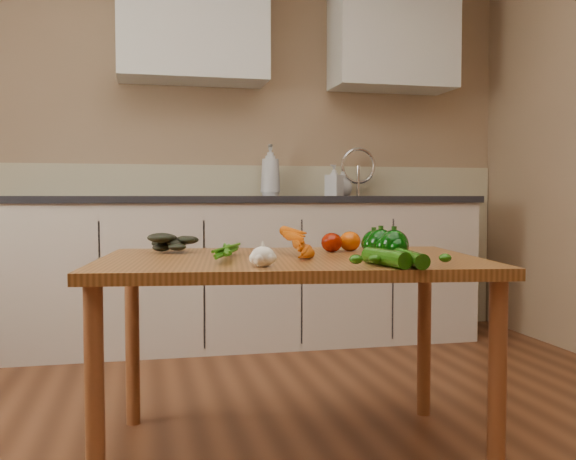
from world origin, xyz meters
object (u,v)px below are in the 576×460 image
(soap_bottle_b, at_px, (334,180))
(pepper_c, at_px, (394,245))
(soap_bottle_a, at_px, (270,170))
(zucchini_b, at_px, (386,258))
(pepper_b, at_px, (374,243))
(soap_bottle_c, at_px, (343,184))
(table, at_px, (290,279))
(tomato_c, at_px, (380,243))
(pepper_a, at_px, (381,244))
(carrot_bunch, at_px, (276,248))
(garlic_bulb, at_px, (263,257))
(leafy_greens, at_px, (172,240))
(tomato_b, at_px, (350,241))
(zucchini_a, at_px, (410,258))
(tomato_a, at_px, (332,242))

(soap_bottle_b, relative_size, pepper_c, 2.05)
(soap_bottle_a, bearing_deg, zucchini_b, -83.95)
(pepper_b, bearing_deg, soap_bottle_b, 77.62)
(soap_bottle_a, distance_m, soap_bottle_c, 0.50)
(table, xyz_separation_m, soap_bottle_b, (0.70, 1.78, 0.39))
(pepper_c, distance_m, tomato_c, 0.31)
(soap_bottle_c, xyz_separation_m, pepper_a, (-0.50, -1.99, -0.24))
(carrot_bunch, bearing_deg, soap_bottle_c, 73.54)
(table, bearing_deg, soap_bottle_a, 88.26)
(tomato_c, bearing_deg, garlic_bulb, -141.47)
(garlic_bulb, relative_size, tomato_c, 0.97)
(leafy_greens, xyz_separation_m, tomato_b, (0.66, -0.08, -0.01))
(pepper_b, distance_m, tomato_b, 0.17)
(pepper_b, distance_m, pepper_c, 0.19)
(soap_bottle_c, relative_size, carrot_bunch, 0.66)
(leafy_greens, bearing_deg, pepper_b, -20.04)
(pepper_a, bearing_deg, zucchini_a, -91.53)
(soap_bottle_b, distance_m, soap_bottle_c, 0.15)
(soap_bottle_b, bearing_deg, garlic_bulb, -64.12)
(pepper_b, distance_m, zucchini_b, 0.38)
(table, height_order, pepper_a, pepper_a)
(tomato_b, xyz_separation_m, zucchini_a, (0.01, -0.55, -0.01))
(soap_bottle_c, xyz_separation_m, pepper_b, (-0.48, -1.88, -0.25))
(soap_bottle_a, bearing_deg, tomato_c, -79.18)
(soap_bottle_b, xyz_separation_m, pepper_c, (-0.39, -1.96, -0.26))
(table, relative_size, pepper_a, 14.38)
(tomato_a, height_order, tomato_b, tomato_b)
(soap_bottle_b, distance_m, pepper_c, 2.01)
(tomato_b, bearing_deg, soap_bottle_b, 75.23)
(soap_bottle_b, distance_m, carrot_bunch, 1.96)
(zucchini_b, bearing_deg, carrot_bunch, 127.65)
(table, relative_size, garlic_bulb, 19.13)
(leafy_greens, distance_m, pepper_c, 0.83)
(zucchini_a, bearing_deg, table, 128.63)
(pepper_c, bearing_deg, soap_bottle_c, 76.88)
(soap_bottle_a, relative_size, soap_bottle_c, 2.06)
(soap_bottle_a, distance_m, leafy_greens, 1.77)
(table, bearing_deg, tomato_c, 26.89)
(soap_bottle_c, xyz_separation_m, zucchini_a, (-0.51, -2.25, -0.27))
(soap_bottle_c, relative_size, pepper_b, 1.85)
(leafy_greens, bearing_deg, tomato_c, -10.36)
(carrot_bunch, relative_size, pepper_c, 2.45)
(tomato_a, height_order, zucchini_a, tomato_a)
(soap_bottle_b, xyz_separation_m, soap_bottle_c, (0.09, 0.11, -0.02))
(pepper_c, relative_size, tomato_a, 1.23)
(garlic_bulb, height_order, pepper_a, pepper_a)
(soap_bottle_a, bearing_deg, soap_bottle_b, -3.53)
(garlic_bulb, distance_m, pepper_b, 0.55)
(soap_bottle_a, xyz_separation_m, zucchini_a, (-0.02, -2.22, -0.35))
(garlic_bulb, bearing_deg, table, 62.63)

